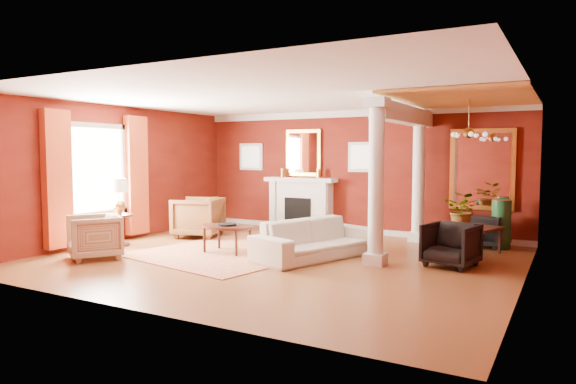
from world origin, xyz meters
The scene contains 27 objects.
ground centered at (0.00, 0.00, 0.00)m, with size 8.00×8.00×0.00m, color brown.
room_shell centered at (0.00, 0.00, 2.02)m, with size 8.04×7.04×2.92m.
fireplace centered at (-1.30, 3.32, 0.65)m, with size 1.85×0.42×1.29m.
overmantel_mirror centered at (-1.30, 3.45, 1.90)m, with size 0.95×0.07×1.15m.
flank_window_left centered at (-2.85, 3.46, 1.80)m, with size 0.70×0.07×0.70m.
flank_window_right centered at (0.25, 3.46, 1.80)m, with size 0.70×0.07×0.70m.
left_window centered at (-3.89, -0.60, 1.42)m, with size 0.21×2.55×2.60m.
column_front centered at (1.70, 0.30, 1.43)m, with size 0.36×0.36×2.80m.
column_back centered at (1.70, 3.00, 1.43)m, with size 0.36×0.36×2.80m.
header_beam centered at (1.70, 1.90, 2.62)m, with size 0.30×3.20×0.32m, color silver.
amber_ceiling centered at (2.85, 1.75, 2.87)m, with size 2.30×3.40×0.04m, color gold.
dining_mirror centered at (2.90, 3.45, 1.55)m, with size 1.30×0.07×1.70m.
chandelier centered at (2.90, 1.80, 2.25)m, with size 0.60×0.62×0.75m.
crown_trim centered at (0.00, 3.46, 2.82)m, with size 8.00×0.08×0.16m, color silver.
base_trim centered at (0.00, 3.46, 0.06)m, with size 8.00×0.08×0.12m, color silver.
rug centered at (-1.01, 0.40, 0.01)m, with size 2.96×3.95×0.02m, color maroon.
sofa centered at (0.56, 0.33, 0.46)m, with size 2.37×0.69×0.93m, color beige.
armchair_leopard centered at (-2.78, 1.16, 0.50)m, with size 0.97×0.91×1.00m, color black.
armchair_stripe centered at (-2.87, -1.64, 0.44)m, with size 0.85×0.79×0.87m, color tan.
coffee_table centered at (-1.12, -0.03, 0.48)m, with size 1.04×1.04×0.53m.
coffee_book centered at (-1.13, 0.01, 0.64)m, with size 0.17×0.02×0.24m, color black.
side_table centered at (-3.50, -0.47, 0.91)m, with size 0.55×0.55×1.38m.
dining_table centered at (2.90, 1.86, 0.41)m, with size 1.48×0.52×0.82m, color black.
dining_chair_near centered at (2.83, 0.80, 0.40)m, with size 0.78×0.73×0.80m, color black.
dining_chair_far centered at (3.04, 3.00, 0.36)m, with size 0.71×0.66×0.73m, color black.
green_urn centered at (3.36, 3.00, 0.38)m, with size 0.41×0.41×0.98m.
potted_plant centered at (2.83, 1.80, 1.08)m, with size 0.60×0.67×0.52m, color #26591E.
Camera 1 is at (4.56, -7.88, 1.88)m, focal length 32.00 mm.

